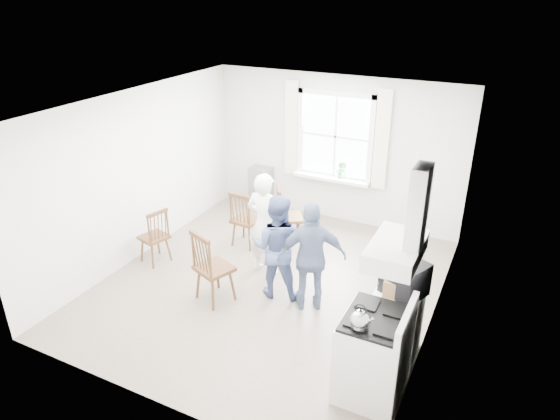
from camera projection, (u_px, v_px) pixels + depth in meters
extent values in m
cube|color=#786B5C|center=(270.00, 284.00, 7.23)|extent=(4.62, 5.12, 0.02)
cube|color=beige|center=(336.00, 150.00, 8.73)|extent=(4.62, 0.04, 2.64)
cube|color=beige|center=(144.00, 300.00, 4.63)|extent=(4.62, 0.04, 2.64)
cube|color=beige|center=(137.00, 175.00, 7.59)|extent=(0.04, 5.12, 2.64)
cube|color=beige|center=(443.00, 237.00, 5.76)|extent=(0.04, 5.12, 2.64)
cube|color=white|center=(268.00, 104.00, 6.13)|extent=(4.62, 5.12, 0.02)
cube|color=white|center=(336.00, 136.00, 8.59)|extent=(1.20, 0.02, 1.40)
cube|color=white|center=(337.00, 93.00, 8.26)|extent=(1.38, 0.09, 0.09)
cube|color=white|center=(333.00, 177.00, 8.88)|extent=(1.38, 0.09, 0.09)
cube|color=white|center=(301.00, 132.00, 8.83)|extent=(0.09, 0.09, 1.58)
cube|color=white|center=(371.00, 142.00, 8.31)|extent=(0.09, 0.09, 1.58)
cube|color=white|center=(332.00, 178.00, 8.81)|extent=(1.38, 0.24, 0.06)
cube|color=#F8ECCC|center=(292.00, 129.00, 8.87)|extent=(0.24, 0.05, 1.70)
cube|color=#F8ECCC|center=(382.00, 140.00, 8.20)|extent=(0.24, 0.05, 1.70)
cube|color=white|center=(396.00, 251.00, 4.58)|extent=(0.45, 0.76, 0.18)
cube|color=white|center=(418.00, 207.00, 4.32)|extent=(0.14, 0.30, 0.76)
cube|color=gray|center=(261.00, 188.00, 9.51)|extent=(0.40, 0.30, 0.80)
cube|color=white|center=(373.00, 356.00, 5.16)|extent=(0.65, 0.76, 0.92)
cube|color=black|center=(377.00, 319.00, 4.96)|extent=(0.61, 0.72, 0.03)
cube|color=white|center=(407.00, 320.00, 4.81)|extent=(0.06, 0.76, 0.20)
cylinder|color=silver|center=(343.00, 328.00, 5.20)|extent=(0.02, 0.61, 0.02)
sphere|color=silver|center=(360.00, 319.00, 4.77)|extent=(0.19, 0.19, 0.19)
cylinder|color=silver|center=(359.00, 324.00, 4.79)|extent=(0.17, 0.17, 0.04)
torus|color=black|center=(361.00, 309.00, 4.72)|extent=(0.12, 0.02, 0.12)
cube|color=white|center=(397.00, 321.00, 5.71)|extent=(0.50, 0.55, 0.90)
cube|color=black|center=(404.00, 285.00, 5.40)|extent=(0.54, 0.52, 0.20)
cube|color=black|center=(406.00, 270.00, 5.32)|extent=(0.54, 0.52, 0.18)
cube|color=#AC7B53|center=(398.00, 288.00, 5.35)|extent=(0.30, 0.21, 0.19)
cube|color=#452916|center=(246.00, 220.00, 8.13)|extent=(0.44, 0.42, 0.05)
cube|color=#452916|center=(239.00, 209.00, 7.88)|extent=(0.40, 0.09, 0.53)
cylinder|color=#452916|center=(247.00, 233.00, 8.22)|extent=(0.04, 0.04, 0.42)
cube|color=#452916|center=(214.00, 268.00, 6.69)|extent=(0.58, 0.57, 0.05)
cube|color=#452916|center=(201.00, 254.00, 6.45)|extent=(0.42, 0.22, 0.58)
cylinder|color=#452916|center=(215.00, 284.00, 6.79)|extent=(0.04, 0.04, 0.46)
cube|color=#452916|center=(154.00, 237.00, 7.65)|extent=(0.46, 0.47, 0.05)
cube|color=#452916|center=(159.00, 226.00, 7.44)|extent=(0.15, 0.37, 0.50)
cylinder|color=#452916|center=(155.00, 250.00, 7.74)|extent=(0.03, 0.03, 0.40)
imported|color=white|center=(265.00, 224.00, 7.21)|extent=(0.61, 0.61, 1.58)
imported|color=#495888|center=(277.00, 246.00, 6.70)|extent=(0.87, 0.87, 1.49)
imported|color=navy|center=(312.00, 257.00, 6.41)|extent=(1.20, 1.20, 1.52)
imported|color=#377D3A|center=(342.00, 170.00, 8.65)|extent=(0.20, 0.20, 0.32)
cube|color=#452916|center=(289.00, 217.00, 8.19)|extent=(0.57, 0.58, 0.05)
cube|color=#452916|center=(278.00, 203.00, 8.06)|extent=(0.27, 0.38, 0.55)
cylinder|color=#452916|center=(289.00, 230.00, 8.29)|extent=(0.04, 0.04, 0.44)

